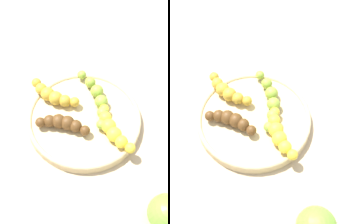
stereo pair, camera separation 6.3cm
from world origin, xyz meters
TOP-DOWN VIEW (x-y plane):
  - ground_plane at (0.00, 0.00)m, footprint 2.40×2.40m
  - fruit_bowl at (0.00, 0.00)m, footprint 0.24×0.24m
  - banana_overripe at (-0.02, 0.04)m, footprint 0.05×0.11m
  - banana_yellow at (-0.04, -0.06)m, footprint 0.11×0.06m
  - banana_green at (0.04, -0.03)m, footprint 0.15×0.06m
  - banana_spotted at (0.05, 0.07)m, footprint 0.08×0.10m

SIDE VIEW (x-z plane):
  - ground_plane at x=0.00m, z-range 0.00..0.00m
  - fruit_bowl at x=0.00m, z-range 0.00..0.02m
  - banana_green at x=0.04m, z-range 0.02..0.05m
  - banana_overripe at x=-0.02m, z-range 0.02..0.05m
  - banana_spotted at x=0.05m, z-range 0.02..0.05m
  - banana_yellow at x=-0.04m, z-range 0.02..0.05m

